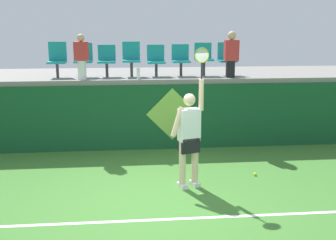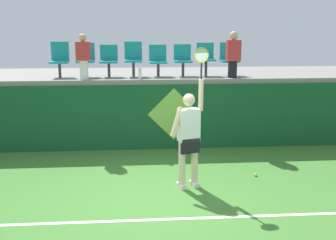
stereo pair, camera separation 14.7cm
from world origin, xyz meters
name	(u,v)px [view 2 (the right image)]	position (x,y,z in m)	size (l,w,h in m)	color
ground_plane	(154,201)	(0.00, 0.00, 0.00)	(40.00, 40.00, 0.00)	#3D752D
court_back_wall	(147,117)	(0.00, 3.25, 0.79)	(13.41, 0.20, 1.58)	#144C28
spectator_platform	(145,75)	(0.00, 4.63, 1.64)	(13.41, 2.87, 0.12)	gray
court_baseline_stripe	(156,220)	(0.00, -0.71, 0.00)	(12.06, 0.08, 0.01)	white
tennis_player	(189,135)	(0.69, 0.64, 1.01)	(0.73, 0.36, 2.60)	white
tennis_ball	(256,175)	(2.11, 1.09, 0.03)	(0.07, 0.07, 0.07)	#D1E533
water_bottle	(140,73)	(-0.16, 3.34, 1.84)	(0.08, 0.08, 0.28)	white
stadium_chair_0	(60,58)	(-2.13, 3.93, 2.17)	(0.44, 0.42, 0.87)	#38383D
stadium_chair_1	(86,58)	(-1.49, 3.92, 2.17)	(0.44, 0.42, 0.84)	#38383D
stadium_chair_2	(109,59)	(-0.92, 3.92, 2.14)	(0.44, 0.42, 0.79)	#38383D
stadium_chair_3	(133,57)	(-0.31, 3.93, 2.18)	(0.44, 0.42, 0.86)	#38383D
stadium_chair_4	(158,59)	(0.31, 3.92, 2.13)	(0.44, 0.42, 0.78)	#38383D
stadium_chair_5	(183,58)	(0.94, 3.92, 2.14)	(0.44, 0.42, 0.79)	#38383D
stadium_chair_6	(206,57)	(1.52, 3.92, 2.18)	(0.44, 0.42, 0.83)	#38383D
stadium_chair_7	(229,57)	(2.13, 3.92, 2.16)	(0.44, 0.42, 0.83)	#38383D
spectator_0	(233,53)	(2.13, 3.45, 2.30)	(0.34, 0.21, 1.13)	black
spectator_1	(83,56)	(-1.49, 3.45, 2.26)	(0.34, 0.20, 1.07)	white
wall_signage_mount	(174,149)	(0.64, 3.14, 0.00)	(1.27, 0.01, 1.51)	#144C28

